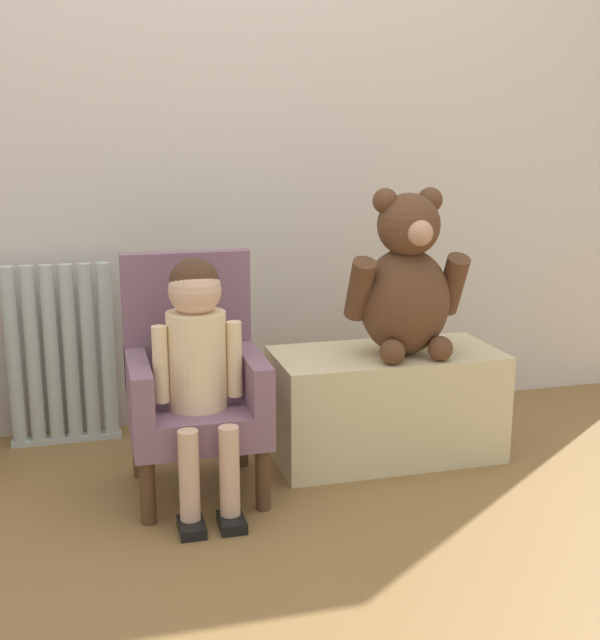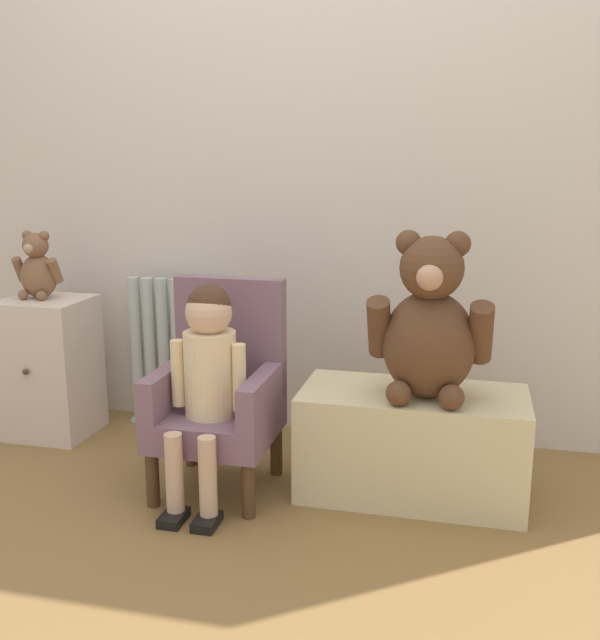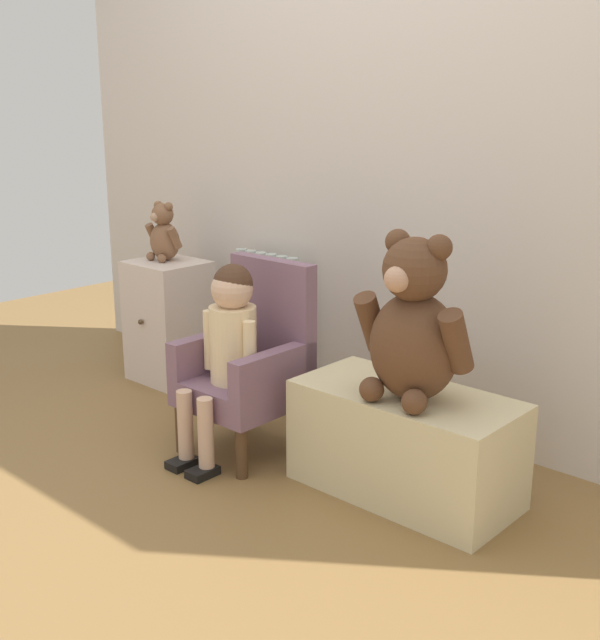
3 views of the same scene
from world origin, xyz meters
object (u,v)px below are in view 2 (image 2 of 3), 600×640
at_px(large_teddy_bear, 429,326).
at_px(radiator, 171,354).
at_px(child_armchair, 221,393).
at_px(low_bench, 412,443).
at_px(child_figure, 207,363).
at_px(small_teddy_bear, 38,269).
at_px(small_dresser, 50,367).

bearing_deg(large_teddy_bear, radiator, 157.68).
height_order(child_armchair, low_bench, child_armchair).
xyz_separation_m(child_figure, low_bench, (0.64, 0.19, -0.29)).
height_order(large_teddy_bear, small_teddy_bear, large_teddy_bear).
relative_size(radiator, child_armchair, 0.89).
height_order(child_figure, small_teddy_bear, small_teddy_bear).
bearing_deg(small_dresser, child_armchair, -18.43).
relative_size(small_dresser, child_figure, 0.78).
bearing_deg(small_teddy_bear, large_teddy_bear, -9.51).
relative_size(small_dresser, child_armchair, 0.79).
relative_size(radiator, low_bench, 0.85).
bearing_deg(small_dresser, radiator, 24.29).
xyz_separation_m(child_armchair, low_bench, (0.64, 0.08, -0.15)).
relative_size(low_bench, large_teddy_bear, 1.38).
xyz_separation_m(small_dresser, large_teddy_bear, (1.52, -0.24, 0.31)).
bearing_deg(child_armchair, small_teddy_bear, 161.20).
relative_size(radiator, small_dresser, 1.12).
height_order(low_bench, large_teddy_bear, large_teddy_bear).
bearing_deg(small_dresser, low_bench, -7.77).
bearing_deg(large_teddy_bear, small_teddy_bear, 170.49).
relative_size(small_dresser, low_bench, 0.76).
relative_size(radiator, child_figure, 0.87).
bearing_deg(small_teddy_bear, small_dresser, -28.39).
distance_m(radiator, child_figure, 0.72).
height_order(child_figure, low_bench, child_figure).
bearing_deg(small_dresser, large_teddy_bear, -9.10).
xyz_separation_m(radiator, large_teddy_bear, (1.08, -0.44, 0.28)).
bearing_deg(radiator, small_teddy_bear, -158.76).
height_order(small_dresser, large_teddy_bear, large_teddy_bear).
relative_size(child_figure, small_teddy_bear, 2.68).
height_order(small_dresser, child_figure, child_figure).
height_order(small_dresser, small_teddy_bear, small_teddy_bear).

